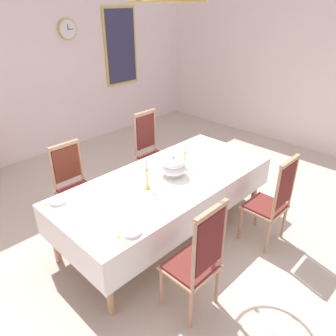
{
  "coord_description": "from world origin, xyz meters",
  "views": [
    {
      "loc": [
        -2.35,
        -2.41,
        2.6
      ],
      "look_at": [
        -0.03,
        -0.16,
        0.91
      ],
      "focal_mm": 34.63,
      "sensor_mm": 36.0,
      "label": 1
    }
  ],
  "objects_px": {
    "dining_table": "(167,184)",
    "mounted_clock": "(67,29)",
    "chair_north_b": "(151,150)",
    "chair_north_a": "(74,184)",
    "soup_tureen": "(173,166)",
    "bowl_near_right": "(57,201)",
    "spoon_primary": "(120,238)",
    "spoon_secondary": "(46,205)",
    "chair_south_a": "(197,260)",
    "bowl_near_left": "(132,232)",
    "framed_painting": "(121,47)",
    "chandelier": "(167,0)",
    "candlestick_west": "(147,177)",
    "chair_south_b": "(272,201)",
    "candlestick_east": "(185,160)"
  },
  "relations": [
    {
      "from": "dining_table",
      "to": "bowl_near_right",
      "type": "relative_size",
      "value": 15.51
    },
    {
      "from": "candlestick_west",
      "to": "bowl_near_left",
      "type": "bearing_deg",
      "value": -142.72
    },
    {
      "from": "chair_north_b",
      "to": "candlestick_east",
      "type": "relative_size",
      "value": 3.44
    },
    {
      "from": "spoon_primary",
      "to": "chandelier",
      "type": "bearing_deg",
      "value": 25.57
    },
    {
      "from": "chair_south_b",
      "to": "framed_painting",
      "type": "height_order",
      "value": "framed_painting"
    },
    {
      "from": "dining_table",
      "to": "chair_north_a",
      "type": "height_order",
      "value": "chair_north_a"
    },
    {
      "from": "chandelier",
      "to": "bowl_near_right",
      "type": "bearing_deg",
      "value": 158.27
    },
    {
      "from": "spoon_secondary",
      "to": "chair_south_a",
      "type": "bearing_deg",
      "value": -57.79
    },
    {
      "from": "dining_table",
      "to": "mounted_clock",
      "type": "distance_m",
      "value": 3.64
    },
    {
      "from": "soup_tureen",
      "to": "candlestick_west",
      "type": "height_order",
      "value": "candlestick_west"
    },
    {
      "from": "spoon_secondary",
      "to": "candlestick_west",
      "type": "bearing_deg",
      "value": -16.96
    },
    {
      "from": "chair_north_a",
      "to": "candlestick_west",
      "type": "bearing_deg",
      "value": 109.04
    },
    {
      "from": "bowl_near_right",
      "to": "spoon_primary",
      "type": "xyz_separation_m",
      "value": [
        0.1,
        -0.9,
        -0.01
      ]
    },
    {
      "from": "chair_south_a",
      "to": "chandelier",
      "type": "height_order",
      "value": "chandelier"
    },
    {
      "from": "chair_north_a",
      "to": "bowl_near_right",
      "type": "height_order",
      "value": "chair_north_a"
    },
    {
      "from": "chair_north_b",
      "to": "soup_tureen",
      "type": "bearing_deg",
      "value": 60.08
    },
    {
      "from": "bowl_near_right",
      "to": "candlestick_east",
      "type": "bearing_deg",
      "value": -17.41
    },
    {
      "from": "chair_north_a",
      "to": "chair_south_b",
      "type": "height_order",
      "value": "chair_south_b"
    },
    {
      "from": "candlestick_west",
      "to": "spoon_secondary",
      "type": "xyz_separation_m",
      "value": [
        -0.95,
        0.48,
        -0.13
      ]
    },
    {
      "from": "candlestick_west",
      "to": "framed_painting",
      "type": "distance_m",
      "value": 4.05
    },
    {
      "from": "chair_south_a",
      "to": "bowl_near_left",
      "type": "xyz_separation_m",
      "value": [
        -0.28,
        0.52,
        0.18
      ]
    },
    {
      "from": "chair_north_a",
      "to": "soup_tureen",
      "type": "xyz_separation_m",
      "value": [
        0.76,
        -0.99,
        0.32
      ]
    },
    {
      "from": "chair_north_a",
      "to": "spoon_secondary",
      "type": "xyz_separation_m",
      "value": [
        -0.6,
        -0.51,
        0.21
      ]
    },
    {
      "from": "chair_north_a",
      "to": "spoon_secondary",
      "type": "bearing_deg",
      "value": 40.16
    },
    {
      "from": "chair_south_b",
      "to": "chandelier",
      "type": "xyz_separation_m",
      "value": [
        -0.68,
        1.0,
        2.03
      ]
    },
    {
      "from": "chair_south_b",
      "to": "soup_tureen",
      "type": "distance_m",
      "value": 1.19
    },
    {
      "from": "chair_south_a",
      "to": "spoon_primary",
      "type": "height_order",
      "value": "chair_south_a"
    },
    {
      "from": "chandelier",
      "to": "mounted_clock",
      "type": "bearing_deg",
      "value": 75.81
    },
    {
      "from": "candlestick_west",
      "to": "spoon_primary",
      "type": "bearing_deg",
      "value": -148.72
    },
    {
      "from": "chair_south_a",
      "to": "chair_north_a",
      "type": "distance_m",
      "value": 1.99
    },
    {
      "from": "spoon_primary",
      "to": "spoon_secondary",
      "type": "distance_m",
      "value": 0.95
    },
    {
      "from": "chair_north_b",
      "to": "chandelier",
      "type": "height_order",
      "value": "chandelier"
    },
    {
      "from": "chair_south_b",
      "to": "chair_north_a",
      "type": "bearing_deg",
      "value": 123.78
    },
    {
      "from": "framed_painting",
      "to": "dining_table",
      "type": "bearing_deg",
      "value": -121.29
    },
    {
      "from": "dining_table",
      "to": "chair_south_a",
      "type": "bearing_deg",
      "value": -123.11
    },
    {
      "from": "spoon_primary",
      "to": "framed_painting",
      "type": "xyz_separation_m",
      "value": [
        3.02,
        3.69,
        0.99
      ]
    },
    {
      "from": "mounted_clock",
      "to": "framed_painting",
      "type": "relative_size",
      "value": 0.23
    },
    {
      "from": "chair_south_b",
      "to": "bowl_near_left",
      "type": "height_order",
      "value": "chair_south_b"
    },
    {
      "from": "spoon_primary",
      "to": "chair_south_a",
      "type": "bearing_deg",
      "value": -51.98
    },
    {
      "from": "dining_table",
      "to": "mounted_clock",
      "type": "xyz_separation_m",
      "value": [
        0.82,
        3.23,
        1.46
      ]
    },
    {
      "from": "bowl_near_left",
      "to": "spoon_primary",
      "type": "bearing_deg",
      "value": 166.88
    },
    {
      "from": "chair_north_b",
      "to": "mounted_clock",
      "type": "relative_size",
      "value": 3.36
    },
    {
      "from": "spoon_primary",
      "to": "soup_tureen",
      "type": "bearing_deg",
      "value": 23.67
    },
    {
      "from": "spoon_primary",
      "to": "spoon_secondary",
      "type": "xyz_separation_m",
      "value": [
        -0.21,
        0.93,
        0.0
      ]
    },
    {
      "from": "chair_south_a",
      "to": "framed_painting",
      "type": "xyz_separation_m",
      "value": [
        2.62,
        4.24,
        1.15
      ]
    },
    {
      "from": "chandelier",
      "to": "framed_painting",
      "type": "bearing_deg",
      "value": 58.71
    },
    {
      "from": "chair_south_b",
      "to": "mounted_clock",
      "type": "relative_size",
      "value": 3.31
    },
    {
      "from": "chair_south_a",
      "to": "bowl_near_left",
      "type": "height_order",
      "value": "chair_south_a"
    },
    {
      "from": "chair_north_a",
      "to": "bowl_near_right",
      "type": "relative_size",
      "value": 6.12
    },
    {
      "from": "spoon_secondary",
      "to": "chair_north_b",
      "type": "bearing_deg",
      "value": 24.97
    }
  ]
}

